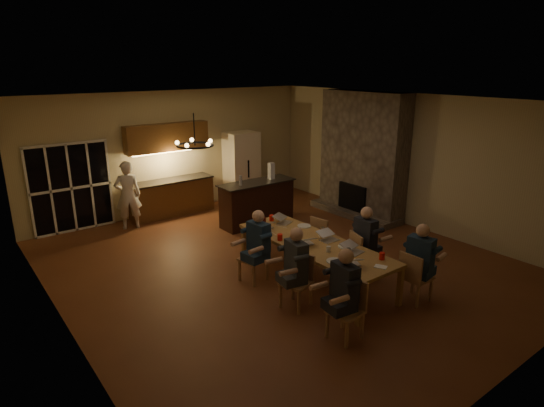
{
  "coord_description": "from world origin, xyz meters",
  "views": [
    {
      "loc": [
        -5.21,
        -6.56,
        3.86
      ],
      "look_at": [
        0.05,
        0.3,
        1.18
      ],
      "focal_mm": 30.0,
      "sensor_mm": 36.0,
      "label": 1
    }
  ],
  "objects": [
    {
      "name": "laptop_b",
      "position": [
        0.28,
        -1.73,
        0.86
      ],
      "size": [
        0.36,
        0.33,
        0.23
      ],
      "primitive_type": null,
      "rotation": [
        0.0,
        0.0,
        0.18
      ],
      "color": "silver",
      "rests_on": "dining_table"
    },
    {
      "name": "plate_far",
      "position": [
        0.48,
        -0.2,
        0.76
      ],
      "size": [
        0.27,
        0.27,
        0.02
      ],
      "primitive_type": "cylinder",
      "color": "silver",
      "rests_on": "dining_table"
    },
    {
      "name": "bar_bottle",
      "position": [
        0.55,
        2.17,
        1.2
      ],
      "size": [
        0.08,
        0.08,
        0.24
      ],
      "primitive_type": "cylinder",
      "color": "#99999E",
      "rests_on": "bar_island"
    },
    {
      "name": "laptop_a",
      "position": [
        -0.13,
        -1.99,
        0.86
      ],
      "size": [
        0.41,
        0.39,
        0.23
      ],
      "primitive_type": null,
      "rotation": [
        0.0,
        0.0,
        2.7
      ],
      "color": "silver",
      "rests_on": "dining_table"
    },
    {
      "name": "bar_blender",
      "position": [
        1.51,
        2.24,
        1.29
      ],
      "size": [
        0.13,
        0.13,
        0.41
      ],
      "primitive_type": "cube",
      "rotation": [
        0.0,
        0.0,
        0.03
      ],
      "color": "silver",
      "rests_on": "bar_island"
    },
    {
      "name": "chair_left_mid",
      "position": [
        -0.83,
        -1.49,
        0.45
      ],
      "size": [
        0.54,
        0.54,
        0.89
      ],
      "primitive_type": null,
      "rotation": [
        0.0,
        0.0,
        -1.3
      ],
      "color": "#A97D54",
      "rests_on": "ground"
    },
    {
      "name": "floor",
      "position": [
        0.0,
        0.0,
        0.0
      ],
      "size": [
        9.0,
        9.0,
        0.0
      ],
      "primitive_type": "plane",
      "color": "brown",
      "rests_on": "ground"
    },
    {
      "name": "can_cola",
      "position": [
        -0.03,
        0.45,
        0.81
      ],
      "size": [
        0.07,
        0.07,
        0.12
      ],
      "primitive_type": "cylinder",
      "color": "#3F0F0C",
      "rests_on": "dining_table"
    },
    {
      "name": "kitchenette",
      "position": [
        -0.3,
        4.2,
        1.2
      ],
      "size": [
        2.24,
        0.68,
        2.4
      ],
      "primitive_type": null,
      "color": "brown",
      "rests_on": "ground"
    },
    {
      "name": "person_right_mid",
      "position": [
        0.91,
        -1.42,
        0.69
      ],
      "size": [
        0.63,
        0.63,
        1.38
      ],
      "primitive_type": null,
      "rotation": [
        0.0,
        0.0,
        1.52
      ],
      "color": "#21232B",
      "rests_on": "ground"
    },
    {
      "name": "mug_back",
      "position": [
        -0.35,
        -0.15,
        0.8
      ],
      "size": [
        0.08,
        0.08,
        0.1
      ],
      "primitive_type": "cylinder",
      "color": "silver",
      "rests_on": "dining_table"
    },
    {
      "name": "redcup_mid",
      "position": [
        -0.37,
        -0.49,
        0.81
      ],
      "size": [
        0.1,
        0.1,
        0.12
      ],
      "primitive_type": "cylinder",
      "color": "red",
      "rests_on": "dining_table"
    },
    {
      "name": "laptop_c",
      "position": [
        -0.14,
        -0.89,
        0.86
      ],
      "size": [
        0.38,
        0.35,
        0.23
      ],
      "primitive_type": null,
      "rotation": [
        0.0,
        0.0,
        2.89
      ],
      "color": "silver",
      "rests_on": "dining_table"
    },
    {
      "name": "person_left_mid",
      "position": [
        -0.82,
        -1.47,
        0.69
      ],
      "size": [
        0.69,
        0.69,
        1.38
      ],
      "primitive_type": null,
      "rotation": [
        0.0,
        0.0,
        -1.74
      ],
      "color": "#363C40",
      "rests_on": "ground"
    },
    {
      "name": "laptop_d",
      "position": [
        0.34,
        -1.06,
        0.86
      ],
      "size": [
        0.32,
        0.28,
        0.23
      ],
      "primitive_type": null,
      "rotation": [
        0.0,
        0.0,
        0.01
      ],
      "color": "silver",
      "rests_on": "dining_table"
    },
    {
      "name": "person_right_near",
      "position": [
        0.92,
        -2.59,
        0.69
      ],
      "size": [
        0.7,
        0.7,
        1.38
      ],
      "primitive_type": null,
      "rotation": [
        0.0,
        0.0,
        1.75
      ],
      "color": "#1D324A",
      "rests_on": "ground"
    },
    {
      "name": "fireplace",
      "position": [
        3.7,
        1.2,
        1.6
      ],
      "size": [
        0.58,
        2.5,
        3.2
      ],
      "primitive_type": "cube",
      "color": "#6A5F53",
      "rests_on": "ground"
    },
    {
      "name": "laptop_f",
      "position": [
        0.28,
        0.18,
        0.86
      ],
      "size": [
        0.41,
        0.39,
        0.23
      ],
      "primitive_type": null,
      "rotation": [
        0.0,
        0.0,
        0.44
      ],
      "color": "silver",
      "rests_on": "dining_table"
    },
    {
      "name": "can_silver",
      "position": [
        0.14,
        -1.72,
        0.81
      ],
      "size": [
        0.07,
        0.07,
        0.12
      ],
      "primitive_type": "cylinder",
      "color": "#B2B2B7",
      "rests_on": "dining_table"
    },
    {
      "name": "redcup_near",
      "position": [
        0.44,
        -2.19,
        0.81
      ],
      "size": [
        0.09,
        0.09,
        0.12
      ],
      "primitive_type": "cylinder",
      "color": "red",
      "rests_on": "dining_table"
    },
    {
      "name": "back_wall",
      "position": [
        0.0,
        4.52,
        1.6
      ],
      "size": [
        8.0,
        0.04,
        3.2
      ],
      "primitive_type": "cube",
      "color": "#C0B388",
      "rests_on": "ground"
    },
    {
      "name": "notepad",
      "position": [
        0.19,
        -2.37,
        0.76
      ],
      "size": [
        0.21,
        0.23,
        0.01
      ],
      "primitive_type": "cube",
      "rotation": [
        0.0,
        0.0,
        0.45
      ],
      "color": "white",
      "rests_on": "dining_table"
    },
    {
      "name": "redcup_far",
      "position": [
        0.17,
        0.47,
        0.81
      ],
      "size": [
        0.09,
        0.09,
        0.12
      ],
      "primitive_type": "cylinder",
      "color": "red",
      "rests_on": "dining_table"
    },
    {
      "name": "left_wall",
      "position": [
        -4.02,
        0.0,
        1.6
      ],
      "size": [
        0.04,
        9.0,
        3.2
      ],
      "primitive_type": "cube",
      "color": "#C0B388",
      "rests_on": "ground"
    },
    {
      "name": "right_wall",
      "position": [
        4.02,
        0.0,
        1.6
      ],
      "size": [
        0.04,
        9.0,
        3.2
      ],
      "primitive_type": "cube",
      "color": "#C0B388",
      "rests_on": "ground"
    },
    {
      "name": "can_right",
      "position": [
        0.5,
        -0.7,
        0.81
      ],
      "size": [
        0.07,
        0.07,
        0.12
      ],
      "primitive_type": "cylinder",
      "color": "#B2B2B7",
      "rests_on": "dining_table"
    },
    {
      "name": "chair_right_mid",
      "position": [
        0.9,
        -1.44,
        0.45
      ],
      "size": [
        0.56,
        0.56,
        0.89
      ],
      "primitive_type": null,
      "rotation": [
        0.0,
        0.0,
        1.25
      ],
      "color": "#A97D54",
      "rests_on": "ground"
    },
    {
      "name": "chair_right_near",
      "position": [
        0.91,
        -2.56,
        0.45
      ],
      "size": [
        0.44,
        0.44,
        0.89
      ],
      "primitive_type": null,
      "rotation": [
        0.0,
        0.0,
        1.57
      ],
      "color": "#A97D54",
      "rests_on": "ground"
    },
    {
      "name": "mug_front",
      "position": [
        -0.04,
        -1.42,
        0.8
      ],
      "size": [
        0.07,
        0.07,
        0.1
      ],
      "primitive_type": "cylinder",
      "color": "silver",
      "rests_on": "dining_table"
    },
    {
      "name": "standing_person",
      "position": [
        -1.6,
        3.83,
        0.84
      ],
      "size": [
        0.69,
        0.55,
        1.67
      ],
      "primitive_type": "imported",
      "rotation": [
        0.0,
        0.0,
        2.87
      ],
      "color": "white",
      "rests_on": "ground"
    },
    {
      "name": "laptop_e",
      "position": [
        -0.22,
        0.22,
        0.86
      ],
      "size": [
        0.37,
        0.34,
        0.23
      ],
      "primitive_type": null,
      "rotation": [
        0.0,
        0.0,
        2.94
      ],
      "color": "silver",
      "rests_on": "dining_table"
    },
    {
      "name": "chair_right_far",
      "position": [
        0.96,
        -0.3,
        0.45
      ],
      "size": [
        0.49,
        0.49,
        0.89
      ],
      "primitive_type": null,
      "rotation": [
        0.0,
        0.0,
        1.7
      ],
      "color": "#A97D54",
      "rests_on": "ground"
    },
    {
      "name": "bar_island",
      "position": [
        1.05,
        2.21,
        0.54
      ],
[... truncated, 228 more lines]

